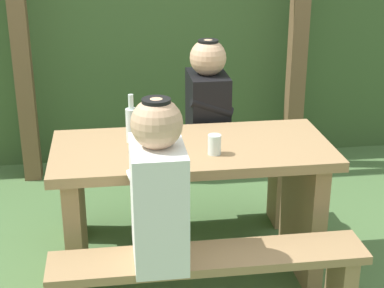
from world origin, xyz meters
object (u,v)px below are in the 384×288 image
at_px(picnic_table, 192,190).
at_px(bench_far, 180,179).
at_px(bench_near, 209,280).
at_px(bottle_left, 132,124).
at_px(person_black_coat, 208,105).
at_px(person_white_shirt, 158,188).
at_px(cell_phone, 142,155).
at_px(drinking_glass, 214,145).

relative_size(picnic_table, bench_far, 1.00).
xyz_separation_m(bench_near, bottle_left, (-0.29, 0.64, 0.53)).
distance_m(bench_far, bottle_left, 0.75).
bearing_deg(bench_near, bottle_left, 114.62).
bearing_deg(picnic_table, person_black_coat, 72.73).
distance_m(person_white_shirt, bottle_left, 0.64).
distance_m(picnic_table, bench_near, 0.57).
relative_size(person_black_coat, cell_phone, 5.14).
distance_m(picnic_table, cell_phone, 0.37).
xyz_separation_m(person_white_shirt, bottle_left, (-0.08, 0.64, 0.06)).
distance_m(bench_near, person_white_shirt, 0.51).
bearing_deg(bottle_left, person_white_shirt, -83.14).
bearing_deg(cell_phone, bench_near, -86.84).
relative_size(bench_near, person_white_shirt, 1.95).
relative_size(picnic_table, person_white_shirt, 1.95).
bearing_deg(person_white_shirt, bench_far, 78.69).
height_order(person_white_shirt, drinking_glass, person_white_shirt).
bearing_deg(bottle_left, picnic_table, -18.23).
xyz_separation_m(bench_near, person_black_coat, (0.17, 1.08, 0.47)).
bearing_deg(bench_near, bench_far, 90.00).
height_order(picnic_table, person_black_coat, person_black_coat).
distance_m(bench_near, cell_phone, 0.67).
relative_size(bottle_left, cell_phone, 1.78).
relative_size(bench_far, bottle_left, 5.61).
height_order(person_white_shirt, bottle_left, person_white_shirt).
distance_m(bottle_left, cell_phone, 0.22).
bearing_deg(cell_phone, person_white_shirt, -111.71).
bearing_deg(person_black_coat, cell_phone, -123.54).
relative_size(person_white_shirt, drinking_glass, 7.34).
bearing_deg(bench_far, drinking_glass, -82.22).
distance_m(picnic_table, bottle_left, 0.46).
bearing_deg(bench_far, person_black_coat, -1.13).
height_order(picnic_table, drinking_glass, drinking_glass).
xyz_separation_m(drinking_glass, cell_phone, (-0.35, 0.03, -0.04)).
bearing_deg(bench_near, picnic_table, 90.00).
bearing_deg(person_black_coat, drinking_glass, -96.55).
bearing_deg(person_black_coat, bench_far, 178.87).
bearing_deg(bench_far, cell_phone, -111.71).
distance_m(bench_far, drinking_glass, 0.83).
height_order(picnic_table, bench_near, picnic_table).
xyz_separation_m(bench_near, person_white_shirt, (-0.22, 0.00, 0.47)).
bearing_deg(bench_far, picnic_table, -90.00).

